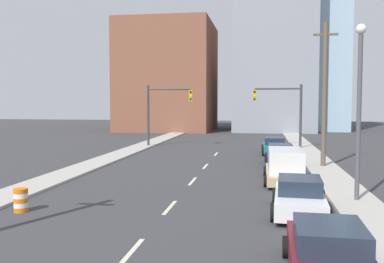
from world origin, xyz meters
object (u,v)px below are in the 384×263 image
street_lamp (359,99)px  traffic_signal_right (286,107)px  traffic_signal_left (161,107)px  sedan_maroon (329,255)px  utility_pole_right_mid (324,94)px  sedan_teal (274,146)px  traffic_barrel (21,200)px  sedan_white (299,197)px  sedan_blue (280,155)px  box_truck_tan (285,166)px

street_lamp → traffic_signal_right: bearing=94.8°
traffic_signal_left → street_lamp: 25.78m
street_lamp → sedan_maroon: 9.90m
utility_pole_right_mid → sedan_maroon: size_ratio=2.04×
utility_pole_right_mid → sedan_teal: utility_pole_right_mid is taller
traffic_barrel → sedan_maroon: sedan_maroon is taller
sedan_white → sedan_teal: bearing=94.1°
sedan_white → sedan_blue: 13.21m
traffic_signal_right → sedan_blue: bearing=-95.3°
sedan_blue → street_lamp: bearing=-75.8°
traffic_signal_right → traffic_barrel: (-11.87, -25.51, -3.49)m
utility_pole_right_mid → traffic_signal_right: bearing=98.9°
traffic_signal_left → sedan_white: bearing=-64.8°
utility_pole_right_mid → sedan_blue: (-2.80, 0.78, -4.28)m
street_lamp → sedan_maroon: size_ratio=1.63×
traffic_signal_left → sedan_maroon: size_ratio=1.28×
traffic_signal_left → utility_pole_right_mid: 18.07m
sedan_maroon → sedan_blue: size_ratio=1.02×
traffic_signal_left → sedan_white: (11.25, -23.95, -3.30)m
utility_pole_right_mid → box_truck_tan: utility_pole_right_mid is taller
traffic_signal_right → sedan_maroon: 30.64m
traffic_signal_left → sedan_maroon: (11.40, -30.46, -3.32)m
sedan_white → traffic_barrel: bearing=-168.9°
traffic_signal_left → sedan_white: 26.67m
utility_pole_right_mid → traffic_signal_left: bearing=140.3°
street_lamp → sedan_white: size_ratio=1.65×
utility_pole_right_mid → box_truck_tan: size_ratio=1.80×
sedan_maroon → utility_pole_right_mid: bearing=83.9°
sedan_maroon → sedan_white: bearing=92.7°
traffic_signal_right → utility_pole_right_mid: size_ratio=0.63×
traffic_barrel → sedan_blue: bearing=53.6°
traffic_barrel → utility_pole_right_mid: bearing=45.6°
sedan_white → sedan_teal: 19.67m
box_truck_tan → traffic_barrel: bearing=-142.7°
traffic_signal_right → street_lamp: street_lamp is taller
traffic_signal_left → utility_pole_right_mid: bearing=-39.7°
traffic_signal_right → traffic_barrel: 28.35m
traffic_signal_left → sedan_blue: (11.09, -10.74, -3.29)m
sedan_blue → sedan_white: bearing=-89.5°
sedan_blue → sedan_teal: (-0.20, 6.45, -0.02)m
utility_pole_right_mid → sedan_blue: utility_pole_right_mid is taller
traffic_signal_right → box_truck_tan: traffic_signal_right is taller
sedan_blue → traffic_signal_left: bearing=135.7°
utility_pole_right_mid → sedan_blue: 5.18m
street_lamp → sedan_maroon: street_lamp is taller
traffic_signal_left → sedan_teal: bearing=-21.5°
street_lamp → box_truck_tan: size_ratio=1.44×
utility_pole_right_mid → traffic_barrel: 20.07m
utility_pole_right_mid → sedan_maroon: (-2.48, -18.94, -4.31)m
traffic_barrel → sedan_maroon: size_ratio=0.20×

